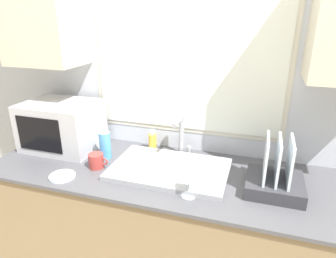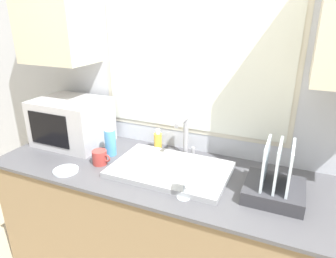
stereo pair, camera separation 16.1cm
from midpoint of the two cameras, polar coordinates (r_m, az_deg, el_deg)
The scene contains 11 objects.
countertop at distance 2.02m, azimuth 2.77°, elevation -19.51°, with size 2.17×0.71×0.91m.
wall_back at distance 1.89m, azimuth 7.02°, elevation 9.03°, with size 6.00×0.38×2.60m.
sink_basin at distance 1.75m, azimuth 3.15°, elevation -7.74°, with size 0.67×0.44×0.03m.
faucet at distance 1.88m, azimuth 5.80°, elevation -0.82°, with size 0.08×0.18×0.27m.
microwave at distance 2.15m, azimuth -15.83°, elevation 1.31°, with size 0.48×0.37×0.32m.
dish_rack at distance 1.62m, azimuth 22.44°, elevation -9.88°, with size 0.29×0.28×0.29m.
spray_bottle at distance 1.93m, azimuth -8.66°, elevation -1.92°, with size 0.07×0.07×0.23m.
soap_bottle at distance 2.00m, azimuth 0.36°, elevation -2.32°, with size 0.05×0.05×0.15m.
mug_near_sink at distance 1.85m, azimuth -10.44°, elevation -5.40°, with size 0.12×0.09×0.09m.
wine_glass at distance 1.48m, azimuth 6.28°, elevation -8.84°, with size 0.08×0.08×0.17m.
small_plate at distance 1.83m, azimuth -16.52°, elevation -7.66°, with size 0.14×0.14×0.01m.
Camera 2 is at (0.61, -1.07, 1.77)m, focal length 32.00 mm.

